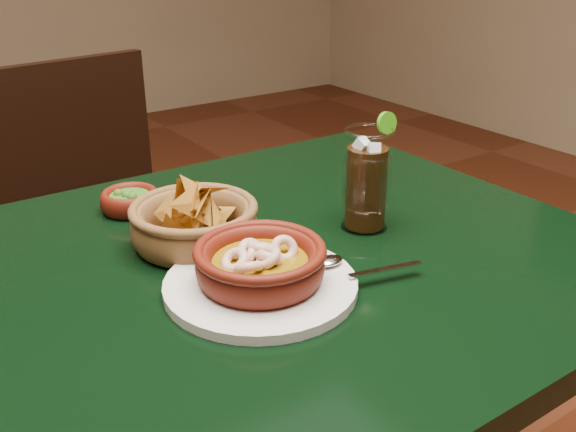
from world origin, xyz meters
TOP-DOWN VIEW (x-y plane):
  - dining_table at (0.00, 0.00)m, footprint 1.20×0.80m
  - dining_chair at (0.12, 0.71)m, footprint 0.47×0.47m
  - shrimp_plate at (0.06, -0.08)m, footprint 0.32×0.25m
  - chip_basket at (0.05, 0.09)m, footprint 0.21×0.21m
  - guacamole_ramekin at (0.02, 0.25)m, footprint 0.11×0.11m
  - cola_drink at (0.29, -0.01)m, footprint 0.15×0.15m

SIDE VIEW (x-z plane):
  - dining_chair at x=0.12m, z-range 0.05..0.94m
  - dining_table at x=0.00m, z-range 0.28..1.03m
  - guacamole_ramekin at x=0.02m, z-range 0.75..0.79m
  - shrimp_plate at x=0.06m, z-range 0.75..0.82m
  - chip_basket at x=0.05m, z-range 0.72..0.85m
  - cola_drink at x=0.29m, z-range 0.74..0.91m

